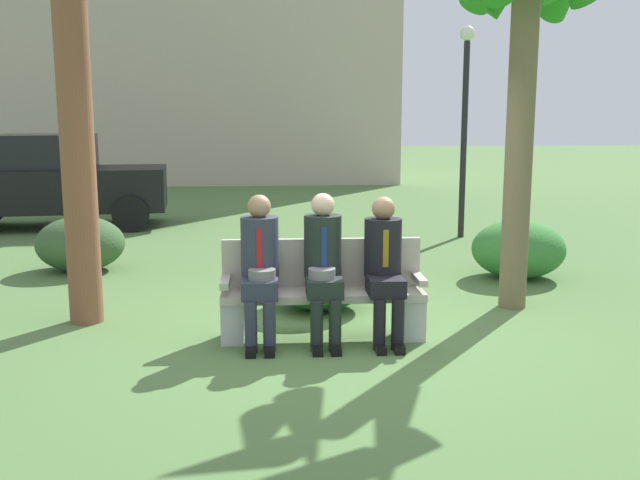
# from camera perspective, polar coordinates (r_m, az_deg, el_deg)

# --- Properties ---
(ground_plane) EXTENTS (80.00, 80.00, 0.00)m
(ground_plane) POSITION_cam_1_polar(r_m,az_deg,el_deg) (6.73, 1.92, -7.68)
(ground_plane) COLOR #50753E
(park_bench) EXTENTS (1.84, 0.44, 0.90)m
(park_bench) POSITION_cam_1_polar(r_m,az_deg,el_deg) (6.63, 0.20, -4.18)
(park_bench) COLOR #B7AD9E
(park_bench) RESTS_ON ground
(seated_man_left) EXTENTS (0.34, 0.72, 1.33)m
(seated_man_left) POSITION_cam_1_polar(r_m,az_deg,el_deg) (6.42, -4.78, -1.76)
(seated_man_left) COLOR #2D3342
(seated_man_left) RESTS_ON ground
(seated_man_middle) EXTENTS (0.34, 0.72, 1.34)m
(seated_man_middle) POSITION_cam_1_polar(r_m,az_deg,el_deg) (6.44, 0.27, -1.65)
(seated_man_middle) COLOR #1E2823
(seated_man_middle) RESTS_ON ground
(seated_man_right) EXTENTS (0.34, 0.72, 1.31)m
(seated_man_right) POSITION_cam_1_polar(r_m,az_deg,el_deg) (6.51, 5.10, -1.70)
(seated_man_right) COLOR black
(seated_man_right) RESTS_ON ground
(shrub_near_bench) EXTENTS (1.08, 0.99, 0.67)m
(shrub_near_bench) POSITION_cam_1_polar(r_m,az_deg,el_deg) (7.60, -0.02, -3.00)
(shrub_near_bench) COLOR #1D661F
(shrub_near_bench) RESTS_ON ground
(shrub_mid_lawn) EXTENTS (1.15, 1.05, 0.72)m
(shrub_mid_lawn) POSITION_cam_1_polar(r_m,az_deg,el_deg) (9.97, -18.43, -0.28)
(shrub_mid_lawn) COLOR #37562F
(shrub_mid_lawn) RESTS_ON ground
(shrub_far_lawn) EXTENTS (1.17, 1.07, 0.73)m
(shrub_far_lawn) POSITION_cam_1_polar(r_m,az_deg,el_deg) (9.37, 15.43, -0.70)
(shrub_far_lawn) COLOR #367B33
(shrub_far_lawn) RESTS_ON ground
(parked_car_near) EXTENTS (4.05, 2.06, 1.68)m
(parked_car_near) POSITION_cam_1_polar(r_m,az_deg,el_deg) (13.87, -20.38, 4.36)
(parked_car_near) COLOR black
(parked_car_near) RESTS_ON ground
(street_lamp) EXTENTS (0.24, 0.24, 3.43)m
(street_lamp) POSITION_cam_1_polar(r_m,az_deg,el_deg) (12.16, 11.40, 10.11)
(street_lamp) COLOR black
(street_lamp) RESTS_ON ground
(building_backdrop) EXTENTS (12.89, 8.31, 10.11)m
(building_backdrop) POSITION_cam_1_polar(r_m,az_deg,el_deg) (24.95, -9.77, 16.80)
(building_backdrop) COLOR #BCAD9B
(building_backdrop) RESTS_ON ground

